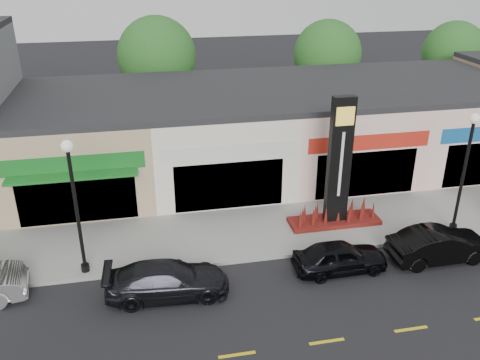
{
  "coord_description": "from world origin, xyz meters",
  "views": [
    {
      "loc": [
        -5.35,
        -15.09,
        11.72
      ],
      "look_at": [
        -1.48,
        4.0,
        2.82
      ],
      "focal_mm": 38.0,
      "sensor_mm": 36.0,
      "label": 1
    }
  ],
  "objects_px": {
    "car_dark_sedan": "(167,280)",
    "car_black_conv": "(440,245)",
    "pylon_sign": "(338,181)",
    "lamp_west_near": "(74,195)",
    "lamp_east_near": "(466,162)",
    "car_black_sedan": "(340,257)"
  },
  "relations": [
    {
      "from": "car_black_sedan",
      "to": "car_black_conv",
      "type": "xyz_separation_m",
      "value": [
        4.28,
        -0.07,
        0.06
      ]
    },
    {
      "from": "lamp_west_near",
      "to": "pylon_sign",
      "type": "distance_m",
      "value": 11.19
    },
    {
      "from": "lamp_east_near",
      "to": "car_dark_sedan",
      "type": "distance_m",
      "value": 13.36
    },
    {
      "from": "lamp_west_near",
      "to": "lamp_east_near",
      "type": "relative_size",
      "value": 1.0
    },
    {
      "from": "lamp_east_near",
      "to": "pylon_sign",
      "type": "bearing_deg",
      "value": 161.25
    },
    {
      "from": "car_dark_sedan",
      "to": "pylon_sign",
      "type": "bearing_deg",
      "value": -62.46
    },
    {
      "from": "car_dark_sedan",
      "to": "car_black_sedan",
      "type": "distance_m",
      "value": 6.8
    },
    {
      "from": "car_black_sedan",
      "to": "lamp_west_near",
      "type": "bearing_deg",
      "value": 79.16
    },
    {
      "from": "lamp_east_near",
      "to": "pylon_sign",
      "type": "distance_m",
      "value": 5.42
    },
    {
      "from": "car_black_conv",
      "to": "lamp_east_near",
      "type": "bearing_deg",
      "value": -45.79
    },
    {
      "from": "lamp_west_near",
      "to": "car_black_conv",
      "type": "distance_m",
      "value": 14.55
    },
    {
      "from": "pylon_sign",
      "to": "car_dark_sedan",
      "type": "bearing_deg",
      "value": -155.09
    },
    {
      "from": "pylon_sign",
      "to": "lamp_west_near",
      "type": "bearing_deg",
      "value": -171.23
    },
    {
      "from": "pylon_sign",
      "to": "car_black_conv",
      "type": "distance_m",
      "value": 5.0
    },
    {
      "from": "car_dark_sedan",
      "to": "car_black_conv",
      "type": "xyz_separation_m",
      "value": [
        11.08,
        0.14,
        0.04
      ]
    },
    {
      "from": "lamp_west_near",
      "to": "car_dark_sedan",
      "type": "distance_m",
      "value": 4.63
    },
    {
      "from": "lamp_west_near",
      "to": "car_dark_sedan",
      "type": "relative_size",
      "value": 1.21
    },
    {
      "from": "car_dark_sedan",
      "to": "car_black_conv",
      "type": "relative_size",
      "value": 1.07
    },
    {
      "from": "lamp_west_near",
      "to": "pylon_sign",
      "type": "height_order",
      "value": "pylon_sign"
    },
    {
      "from": "pylon_sign",
      "to": "car_black_conv",
      "type": "height_order",
      "value": "pylon_sign"
    },
    {
      "from": "lamp_west_near",
      "to": "pylon_sign",
      "type": "bearing_deg",
      "value": 8.77
    },
    {
      "from": "lamp_east_near",
      "to": "car_black_conv",
      "type": "bearing_deg",
      "value": -135.03
    }
  ]
}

